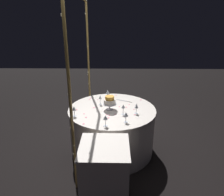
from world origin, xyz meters
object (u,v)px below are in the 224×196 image
(wine_glass_3, at_px, (126,115))
(wine_glass_2, at_px, (105,118))
(wine_glass_0, at_px, (136,106))
(cake_knife, at_px, (125,101))
(wine_glass_5, at_px, (74,109))
(main_table, at_px, (112,130))
(side_table, at_px, (105,176))
(wine_glass_1, at_px, (100,98))
(tiered_cake, at_px, (110,101))
(decorative_arch, at_px, (81,62))
(wine_glass_6, at_px, (123,107))
(wine_glass_4, at_px, (108,92))

(wine_glass_3, bearing_deg, wine_glass_2, 111.99)
(wine_glass_0, bearing_deg, cake_knife, 16.51)
(wine_glass_2, bearing_deg, wine_glass_5, 58.29)
(main_table, distance_m, side_table, 1.13)
(wine_glass_1, relative_size, cake_knife, 0.59)
(side_table, distance_m, cake_knife, 1.53)
(tiered_cake, bearing_deg, main_table, -41.56)
(tiered_cake, relative_size, wine_glass_5, 1.42)
(decorative_arch, bearing_deg, wine_glass_6, -108.27)
(main_table, xyz_separation_m, wine_glass_2, (-0.57, 0.08, 0.51))
(wine_glass_4, bearing_deg, decorative_arch, 136.19)
(wine_glass_5, bearing_deg, wine_glass_0, -83.22)
(main_table, bearing_deg, cake_knife, -34.52)
(main_table, xyz_separation_m, wine_glass_6, (-0.21, -0.17, 0.51))
(tiered_cake, height_order, wine_glass_2, tiered_cake)
(cake_knife, bearing_deg, wine_glass_1, 110.29)
(wine_glass_6, height_order, cake_knife, wine_glass_6)
(wine_glass_0, distance_m, wine_glass_6, 0.20)
(wine_glass_0, height_order, wine_glass_4, wine_glass_4)
(wine_glass_1, bearing_deg, wine_glass_5, 141.85)
(decorative_arch, xyz_separation_m, wine_glass_1, (0.17, -0.26, -0.64))
(tiered_cake, xyz_separation_m, wine_glass_3, (-0.42, -0.24, -0.03))
(decorative_arch, height_order, wine_glass_2, decorative_arch)
(wine_glass_0, xyz_separation_m, wine_glass_6, (-0.04, 0.20, 0.00))
(tiered_cake, height_order, wine_glass_6, tiered_cake)
(main_table, bearing_deg, wine_glass_3, -156.44)
(tiered_cake, bearing_deg, wine_glass_1, 37.99)
(main_table, distance_m, wine_glass_2, 0.77)
(tiered_cake, relative_size, wine_glass_4, 1.29)
(tiered_cake, bearing_deg, side_table, 178.32)
(main_table, height_order, wine_glass_4, wine_glass_4)
(decorative_arch, height_order, tiered_cake, decorative_arch)
(main_table, distance_m, tiered_cake, 0.54)
(side_table, distance_m, wine_glass_3, 0.86)
(decorative_arch, distance_m, wine_glass_5, 0.70)
(side_table, xyz_separation_m, wine_glass_0, (0.96, -0.44, 0.48))
(wine_glass_0, distance_m, wine_glass_3, 0.34)
(wine_glass_4, distance_m, wine_glass_5, 0.82)
(wine_glass_5, height_order, cake_knife, wine_glass_5)
(decorative_arch, height_order, wine_glass_3, decorative_arch)
(wine_glass_1, distance_m, wine_glass_6, 0.53)
(wine_glass_0, distance_m, cake_knife, 0.53)
(decorative_arch, xyz_separation_m, cake_knife, (0.33, -0.69, -0.75))
(wine_glass_2, bearing_deg, decorative_arch, 33.81)
(decorative_arch, distance_m, main_table, 1.23)
(tiered_cake, relative_size, wine_glass_3, 1.47)
(wine_glass_1, bearing_deg, wine_glass_2, -170.71)
(side_table, xyz_separation_m, wine_glass_1, (1.30, 0.13, 0.48))
(side_table, bearing_deg, tiered_cake, -1.68)
(wine_glass_0, xyz_separation_m, cake_knife, (0.50, 0.15, -0.12))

